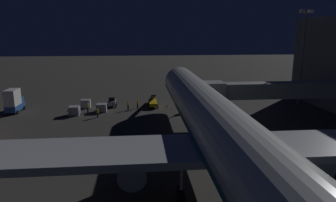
% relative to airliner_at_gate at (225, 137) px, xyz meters
% --- Properties ---
extents(ground_plane, '(320.00, 320.00, 0.00)m').
position_rel_airliner_at_gate_xyz_m(ground_plane, '(-0.00, -11.60, -5.35)').
color(ground_plane, '#383533').
extents(airliner_at_gate, '(48.48, 68.51, 18.04)m').
position_rel_airliner_at_gate_xyz_m(airliner_at_gate, '(0.00, 0.00, 0.00)').
color(airliner_at_gate, silver).
rests_on(airliner_at_gate, ground_plane).
extents(jet_bridge, '(23.28, 3.40, 6.95)m').
position_rel_airliner_at_gate_xyz_m(jet_bridge, '(-12.43, -21.01, 0.07)').
color(jet_bridge, '#9E9E99').
rests_on(jet_bridge, ground_plane).
extents(apron_floodlight_mast, '(2.90, 0.50, 19.00)m').
position_rel_airliner_at_gate_xyz_m(apron_floodlight_mast, '(-25.50, -33.50, 5.61)').
color(apron_floodlight_mast, '#59595E').
rests_on(apron_floodlight_mast, ground_plane).
extents(baggage_tug_lead, '(1.86, 2.73, 1.95)m').
position_rel_airliner_at_gate_xyz_m(baggage_tug_lead, '(13.30, -34.61, -4.57)').
color(baggage_tug_lead, slate).
rests_on(baggage_tug_lead, ground_plane).
extents(belt_loader, '(1.96, 8.41, 3.23)m').
position_rel_airliner_at_gate_xyz_m(belt_loader, '(5.04, -34.00, -4.50)').
color(belt_loader, yellow).
rests_on(belt_loader, ground_plane).
extents(catering_truck, '(2.36, 4.80, 4.40)m').
position_rel_airliner_at_gate_xyz_m(catering_truck, '(31.17, -31.89, -3.20)').
color(catering_truck, '#234C9E').
rests_on(catering_truck, ground_plane).
extents(baggage_container_near_belt, '(1.83, 1.76, 1.59)m').
position_rel_airliner_at_gate_xyz_m(baggage_container_near_belt, '(19.56, -28.78, -4.55)').
color(baggage_container_near_belt, '#B7BABF').
rests_on(baggage_container_near_belt, ground_plane).
extents(baggage_container_mid_row, '(1.85, 1.52, 1.61)m').
position_rel_airliner_at_gate_xyz_m(baggage_container_mid_row, '(18.46, -34.14, -4.54)').
color(baggage_container_mid_row, '#B7BABF').
rests_on(baggage_container_mid_row, ground_plane).
extents(baggage_container_far_row, '(1.84, 1.65, 1.49)m').
position_rel_airliner_at_gate_xyz_m(baggage_container_far_row, '(14.92, -30.74, -4.60)').
color(baggage_container_far_row, '#B7BABF').
rests_on(baggage_container_far_row, ground_plane).
extents(ground_crew_near_nose_gear, '(0.40, 0.40, 1.67)m').
position_rel_airliner_at_gate_xyz_m(ground_crew_near_nose_gear, '(15.14, -26.75, -4.43)').
color(ground_crew_near_nose_gear, black).
rests_on(ground_crew_near_nose_gear, ground_plane).
extents(ground_crew_by_belt_loader, '(0.40, 0.40, 1.78)m').
position_rel_airliner_at_gate_xyz_m(ground_crew_by_belt_loader, '(8.15, -32.36, -4.37)').
color(ground_crew_by_belt_loader, black).
rests_on(ground_crew_by_belt_loader, ground_plane).
extents(ground_crew_marshaller_fwd, '(0.40, 0.40, 1.72)m').
position_rel_airliner_at_gate_xyz_m(ground_crew_marshaller_fwd, '(9.96, -31.40, -4.40)').
color(ground_crew_marshaller_fwd, black).
rests_on(ground_crew_marshaller_fwd, ground_plane).
extents(ground_crew_by_tug, '(0.40, 0.40, 1.84)m').
position_rel_airliner_at_gate_xyz_m(ground_crew_by_tug, '(17.40, -30.19, -4.33)').
color(ground_crew_by_tug, black).
rests_on(ground_crew_by_tug, ground_plane).
extents(traffic_cone_nose_port, '(0.36, 0.36, 0.55)m').
position_rel_airliner_at_gate_xyz_m(traffic_cone_nose_port, '(-2.20, -33.21, -5.07)').
color(traffic_cone_nose_port, orange).
rests_on(traffic_cone_nose_port, ground_plane).
extents(traffic_cone_nose_starboard, '(0.36, 0.36, 0.55)m').
position_rel_airliner_at_gate_xyz_m(traffic_cone_nose_starboard, '(2.20, -33.21, -5.07)').
color(traffic_cone_nose_starboard, orange).
rests_on(traffic_cone_nose_starboard, ground_plane).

